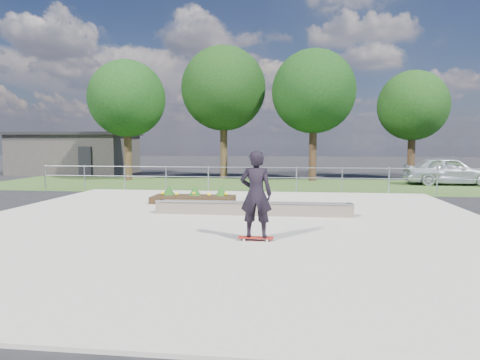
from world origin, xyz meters
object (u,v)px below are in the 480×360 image
object	(u,v)px
planter_bed	(194,198)
skateboarder	(256,194)
parked_car	(448,171)
grind_ledge	(253,208)

from	to	relation	value
planter_bed	skateboarder	size ratio (longest dim) A/B	1.47
skateboarder	parked_car	size ratio (longest dim) A/B	0.45
skateboarder	parked_car	xyz separation A→B (m)	(9.06, 14.49, -0.35)
planter_bed	skateboarder	xyz separation A→B (m)	(2.80, -5.85, 0.87)
grind_ledge	planter_bed	size ratio (longest dim) A/B	2.00
planter_bed	parked_car	size ratio (longest dim) A/B	0.67
skateboarder	grind_ledge	bearing A→B (deg)	96.59
planter_bed	parked_car	bearing A→B (deg)	36.07
grind_ledge	planter_bed	world-z (taller)	planter_bed
planter_bed	parked_car	distance (m)	14.68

